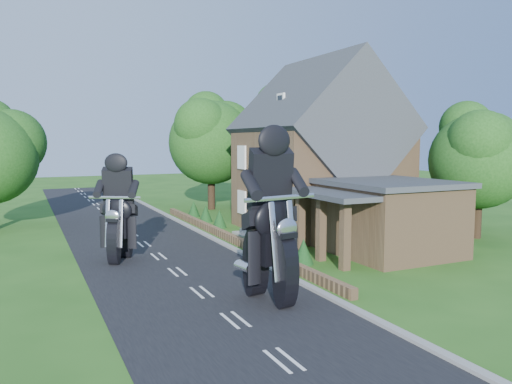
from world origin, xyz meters
name	(u,v)px	position (x,y,z in m)	size (l,w,h in m)	color
ground	(177,272)	(0.00, 0.00, 0.00)	(120.00, 120.00, 0.00)	#265518
road	(177,272)	(0.00, 0.00, 0.01)	(7.00, 80.00, 0.02)	black
kerb	(259,261)	(3.65, 0.00, 0.06)	(0.30, 80.00, 0.12)	gray
garden_wall	(229,237)	(4.30, 5.00, 0.20)	(0.30, 22.00, 0.40)	olive
house	(319,157)	(10.49, 6.00, 4.34)	(9.54, 8.64, 10.24)	olive
annex	(386,216)	(9.87, -0.80, 1.77)	(7.05, 5.94, 3.44)	olive
tree_annex_side	(482,152)	(17.13, 0.10, 4.69)	(5.64, 5.20, 7.48)	black
tree_house_right	(375,142)	(16.65, 8.62, 5.19)	(6.51, 6.00, 8.40)	black
tree_behind_house	(290,129)	(14.18, 16.14, 6.23)	(7.81, 7.20, 10.08)	black
tree_behind_left	(216,135)	(8.16, 17.13, 5.73)	(6.94, 6.40, 9.16)	black
shrub_a	(303,251)	(5.30, -1.00, 0.55)	(0.90, 0.90, 1.10)	black
shrub_b	(276,241)	(5.30, 1.50, 0.55)	(0.90, 0.90, 1.10)	black
shrub_c	(254,232)	(5.30, 4.00, 0.55)	(0.90, 0.90, 1.10)	black
shrub_d	(219,219)	(5.30, 9.00, 0.55)	(0.90, 0.90, 1.10)	black
shrub_e	(206,213)	(5.30, 11.50, 0.55)	(0.90, 0.90, 1.10)	black
shrub_f	(194,209)	(5.30, 14.00, 0.55)	(0.90, 0.90, 1.10)	black
motorcycle_lead	(270,276)	(1.69, -4.94, 0.86)	(0.47, 1.85, 1.73)	black
motorcycle_follow	(120,246)	(-1.76, 2.79, 0.71)	(0.39, 1.53, 1.42)	black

